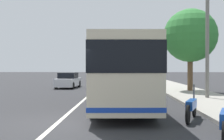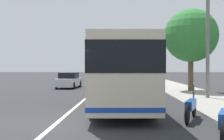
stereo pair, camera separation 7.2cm
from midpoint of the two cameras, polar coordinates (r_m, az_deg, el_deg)
The scene contains 11 objects.
ground_plane at distance 9.50m, azimuth -12.01°, elevation -11.23°, with size 220.00×220.00×0.00m, color #2D2D30.
sidewalk_curb at distance 19.78m, azimuth 16.63°, elevation -4.93°, with size 110.00×3.60×0.14m, color #9E998E.
lane_divider_line at distance 19.26m, azimuth -4.85°, elevation -5.26°, with size 110.00×0.16×0.01m, color silver.
coach_bus at distance 13.41m, azimuth 1.64°, elevation 0.04°, with size 10.72×2.91×3.13m.
motorcycle_mid_row at distance 10.08m, azimuth 16.77°, elevation -7.79°, with size 2.08×0.96×1.28m.
car_behind_bus at distance 25.52m, azimuth -9.64°, elevation -2.32°, with size 4.32×1.94×1.47m.
car_ahead_same_lane at distance 54.49m, azimuth -2.42°, elevation -0.82°, with size 4.78×2.20×1.50m.
car_far_distant at distance 42.66m, azimuth 2.02°, elevation -1.21°, with size 4.03×2.08×1.43m.
car_oncoming at distance 61.37m, azimuth 2.14°, elevation -0.65°, with size 4.47×1.83×1.52m.
roadside_tree_mid_block at distance 21.59m, azimuth 16.64°, elevation 7.18°, with size 4.18×4.18×6.57m.
utility_pole at distance 16.75m, azimuth 20.00°, elevation 5.77°, with size 0.22×0.22×6.96m, color slate.
Camera 1 is at (-9.04, -2.19, 1.92)m, focal length 41.82 mm.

